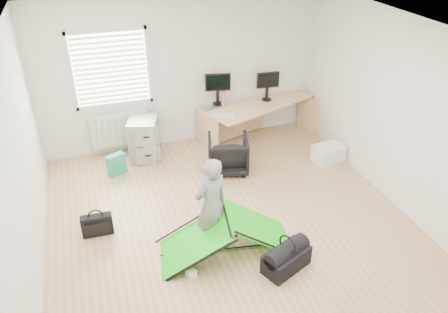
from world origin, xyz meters
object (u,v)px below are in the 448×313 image
object	(u,v)px
monitor_right	(267,90)
person	(211,205)
filing_cabinet	(144,137)
storage_crate	(329,153)
thermos	(223,99)
office_chair	(228,154)
desk	(261,121)
laptop_bag	(97,225)
duffel_bag	(286,260)
kite	(226,234)
monitor_left	(218,93)

from	to	relation	value
monitor_right	person	xyz separation A→B (m)	(-1.90, -2.69, -0.26)
filing_cabinet	storage_crate	size ratio (longest dim) A/B	1.44
thermos	office_chair	world-z (taller)	thermos
desk	office_chair	distance (m)	1.30
office_chair	laptop_bag	world-z (taller)	office_chair
monitor_right	duffel_bag	distance (m)	3.66
thermos	kite	bearing A→B (deg)	-107.59
desk	office_chair	bearing A→B (deg)	-157.87
duffel_bag	laptop_bag	bearing A→B (deg)	124.35
kite	laptop_bag	world-z (taller)	kite
kite	person	bearing A→B (deg)	144.79
thermos	laptop_bag	bearing A→B (deg)	-141.04
person	filing_cabinet	bearing A→B (deg)	-101.45
filing_cabinet	duffel_bag	world-z (taller)	filing_cabinet
office_chair	storage_crate	distance (m)	1.79
person	laptop_bag	bearing A→B (deg)	-47.17
monitor_left	person	size ratio (longest dim) A/B	0.34
monitor_right	duffel_bag	bearing A→B (deg)	-103.91
person	desk	bearing A→B (deg)	-145.38
person	thermos	bearing A→B (deg)	-132.38
filing_cabinet	laptop_bag	world-z (taller)	filing_cabinet
filing_cabinet	person	world-z (taller)	person
thermos	office_chair	bearing A→B (deg)	-104.18
monitor_left	thermos	bearing A→B (deg)	-37.75
thermos	duffel_bag	bearing A→B (deg)	-95.17
laptop_bag	office_chair	bearing A→B (deg)	27.42
thermos	duffel_bag	size ratio (longest dim) A/B	0.46
desk	monitor_left	bearing A→B (deg)	144.79
monitor_right	person	bearing A→B (deg)	-120.39
desk	duffel_bag	xyz separation A→B (m)	(-1.01, -3.27, -0.23)
storage_crate	duffel_bag	size ratio (longest dim) A/B	0.84
desk	monitor_left	size ratio (longest dim) A/B	4.68
storage_crate	person	bearing A→B (deg)	-150.96
thermos	storage_crate	bearing A→B (deg)	-39.99
storage_crate	laptop_bag	world-z (taller)	laptop_bag
monitor_right	thermos	size ratio (longest dim) A/B	1.51
filing_cabinet	office_chair	size ratio (longest dim) A/B	1.11
filing_cabinet	monitor_right	world-z (taller)	monitor_right
desk	kite	bearing A→B (deg)	-140.73
desk	filing_cabinet	world-z (taller)	filing_cabinet
monitor_left	kite	world-z (taller)	monitor_left
desk	laptop_bag	world-z (taller)	desk
thermos	filing_cabinet	bearing A→B (deg)	-176.23
monitor_right	storage_crate	xyz separation A→B (m)	(0.67, -1.26, -0.78)
desk	monitor_right	xyz separation A→B (m)	(0.14, 0.11, 0.56)
kite	duffel_bag	size ratio (longest dim) A/B	2.84
monitor_left	laptop_bag	xyz separation A→B (m)	(-2.39, -2.09, -0.79)
monitor_left	duffel_bag	xyz separation A→B (m)	(-0.23, -3.48, -0.81)
filing_cabinet	laptop_bag	bearing A→B (deg)	-100.39
monitor_left	person	bearing A→B (deg)	-97.96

